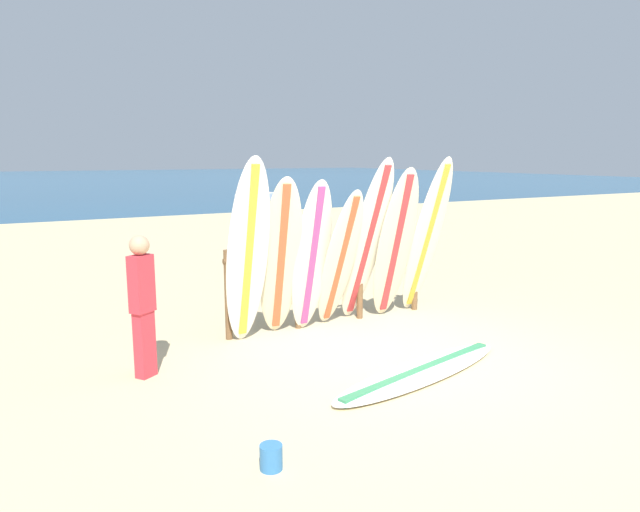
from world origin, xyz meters
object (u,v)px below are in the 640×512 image
(surfboard_leaning_center_right, at_px, (367,242))
(surfboard_leaning_right, at_px, (395,245))
(surfboard_leaning_far_right, at_px, (426,238))
(surfboard_leaning_left, at_px, (281,258))
(surfboard_leaning_center, at_px, (340,260))
(surfboard_rack, at_px, (330,272))
(surfboard_leaning_center_left, at_px, (312,257))
(small_boat_offshore, at_px, (258,195))
(sand_bucket, at_px, (271,457))
(surfboard_leaning_far_left, at_px, (248,253))
(surfboard_lying_on_sand, at_px, (421,371))
(beachgoer_standing, at_px, (142,300))

(surfboard_leaning_center_right, bearing_deg, surfboard_leaning_right, -7.03)
(surfboard_leaning_far_right, bearing_deg, surfboard_leaning_left, 177.36)
(surfboard_leaning_left, xyz_separation_m, surfboard_leaning_center, (0.86, -0.07, -0.09))
(surfboard_rack, bearing_deg, surfboard_leaning_right, -20.10)
(surfboard_leaning_center_left, relative_size, small_boat_offshore, 0.71)
(surfboard_rack, bearing_deg, small_boat_offshore, 69.92)
(surfboard_leaning_center, bearing_deg, small_boat_offshore, 70.10)
(surfboard_leaning_center_right, bearing_deg, surfboard_leaning_far_right, -6.41)
(sand_bucket, bearing_deg, surfboard_leaning_center_right, 46.33)
(surfboard_leaning_center_right, bearing_deg, surfboard_leaning_far_left, -176.72)
(surfboard_leaning_right, bearing_deg, sand_bucket, -138.54)
(surfboard_rack, xyz_separation_m, surfboard_leaning_far_left, (-1.40, -0.38, 0.45))
(sand_bucket, bearing_deg, surfboard_leaning_far_left, 71.38)
(surfboard_leaning_center_right, xyz_separation_m, small_boat_offshore, (7.72, 22.60, -0.94))
(sand_bucket, bearing_deg, surfboard_lying_on_sand, 23.58)
(surfboard_leaning_left, relative_size, surfboard_leaning_center, 1.09)
(surfboard_leaning_far_left, bearing_deg, small_boat_offshore, 67.17)
(surfboard_leaning_center_left, xyz_separation_m, surfboard_lying_on_sand, (0.37, -1.91, -1.02))
(beachgoer_standing, bearing_deg, surfboard_leaning_center, 9.31)
(surfboard_lying_on_sand, bearing_deg, surfboard_leaning_far_right, 50.33)
(beachgoer_standing, bearing_deg, surfboard_lying_on_sand, -27.67)
(surfboard_rack, xyz_separation_m, surfboard_leaning_right, (0.90, -0.33, 0.38))
(surfboard_leaning_left, bearing_deg, surfboard_leaning_right, -1.69)
(surfboard_leaning_center, xyz_separation_m, sand_bucket, (-2.30, -2.85, -0.90))
(surfboard_leaning_far_left, bearing_deg, sand_bucket, -108.62)
(surfboard_leaning_far_left, height_order, surfboard_leaning_far_right, surfboard_leaning_far_left)
(surfboard_leaning_center, height_order, surfboard_leaning_right, surfboard_leaning_right)
(surfboard_leaning_right, height_order, surfboard_lying_on_sand, surfboard_leaning_right)
(surfboard_leaning_right, bearing_deg, beachgoer_standing, -172.72)
(surfboard_leaning_center_right, height_order, surfboard_leaning_right, surfboard_leaning_center_right)
(surfboard_leaning_center_left, relative_size, surfboard_leaning_right, 0.94)
(surfboard_rack, distance_m, surfboard_leaning_right, 1.03)
(surfboard_leaning_far_left, xyz_separation_m, surfboard_leaning_left, (0.49, 0.10, -0.13))
(surfboard_leaning_far_right, distance_m, sand_bucket, 4.83)
(surfboard_leaning_left, relative_size, sand_bucket, 10.88)
(surfboard_leaning_center, bearing_deg, sand_bucket, -128.98)
(surfboard_leaning_far_left, distance_m, surfboard_leaning_center_right, 1.84)
(beachgoer_standing, height_order, small_boat_offshore, beachgoer_standing)
(surfboard_leaning_center_left, bearing_deg, surfboard_lying_on_sand, -79.17)
(surfboard_rack, xyz_separation_m, surfboard_lying_on_sand, (-0.09, -2.21, -0.72))
(surfboard_leaning_left, bearing_deg, surfboard_leaning_center_right, 0.13)
(surfboard_leaning_center, bearing_deg, surfboard_leaning_right, 1.28)
(beachgoer_standing, relative_size, sand_bucket, 7.90)
(surfboard_leaning_center_right, distance_m, surfboard_leaning_right, 0.46)
(surfboard_leaning_center, height_order, surfboard_lying_on_sand, surfboard_leaning_center)
(surfboard_leaning_left, xyz_separation_m, beachgoer_standing, (-1.89, -0.52, -0.22))
(surfboard_rack, height_order, surfboard_leaning_right, surfboard_leaning_right)
(surfboard_leaning_far_right, bearing_deg, small_boat_offshore, 73.47)
(small_boat_offshore, bearing_deg, surfboard_lying_on_sand, -108.60)
(surfboard_leaning_right, relative_size, sand_bucket, 11.36)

